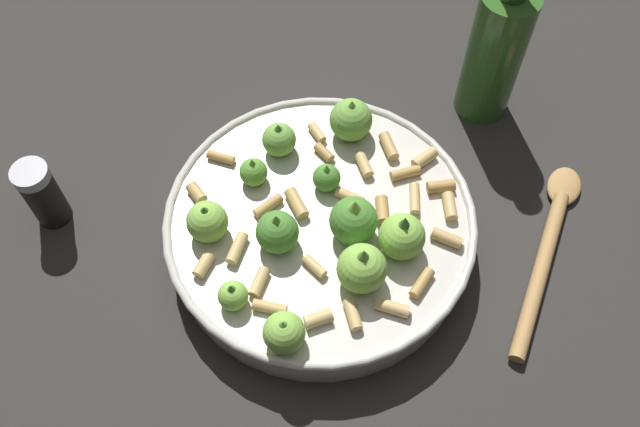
% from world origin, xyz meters
% --- Properties ---
extents(ground_plane, '(2.40, 2.40, 0.00)m').
position_xyz_m(ground_plane, '(0.00, 0.00, 0.00)').
color(ground_plane, '#2D2B28').
extents(cooking_pan, '(0.31, 0.31, 0.10)m').
position_xyz_m(cooking_pan, '(-0.00, 0.00, 0.03)').
color(cooking_pan, beige).
rests_on(cooking_pan, ground).
extents(pepper_shaker, '(0.04, 0.04, 0.08)m').
position_xyz_m(pepper_shaker, '(0.11, 0.27, 0.04)').
color(pepper_shaker, black).
rests_on(pepper_shaker, ground).
extents(olive_oil_bottle, '(0.06, 0.06, 0.22)m').
position_xyz_m(olive_oil_bottle, '(0.13, -0.23, 0.09)').
color(olive_oil_bottle, '#336023').
rests_on(olive_oil_bottle, ground).
extents(wooden_spoon, '(0.20, 0.17, 0.02)m').
position_xyz_m(wooden_spoon, '(-0.07, -0.23, 0.01)').
color(wooden_spoon, '#B2844C').
rests_on(wooden_spoon, ground).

